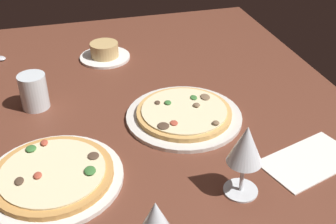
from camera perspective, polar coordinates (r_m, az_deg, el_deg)
dining_table at (r=106.19cm, az=-2.17°, el=-2.80°), size 150.00×110.00×4.00cm
pizza_main at (r=107.37cm, az=2.14°, el=-0.30°), size 29.05×29.05×3.35cm
pizza_side at (r=91.95cm, az=-15.01°, el=-8.18°), size 28.81×28.81×3.31cm
ramekin_on_saucer at (r=138.51cm, az=-8.43°, el=7.84°), size 15.85×15.85×5.20cm
wine_glass_near at (r=81.49cm, az=10.29°, el=-4.71°), size 6.96×6.96×15.70cm
water_glass at (r=115.55cm, az=-17.38°, el=2.41°), size 7.06×7.06×9.28cm
paper_menu at (r=99.14cm, az=18.29°, el=-6.16°), size 17.61×23.77×0.30cm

